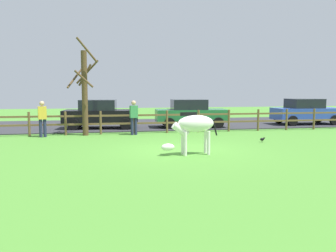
% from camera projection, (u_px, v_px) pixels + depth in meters
% --- Properties ---
extents(ground_plane, '(60.00, 60.00, 0.00)m').
position_uv_depth(ground_plane, '(182.00, 150.00, 12.34)').
color(ground_plane, '#47842D').
extents(parking_asphalt, '(28.00, 7.40, 0.05)m').
position_uv_depth(parking_asphalt, '(148.00, 124.00, 21.42)').
color(parking_asphalt, '#2D2D33').
rests_on(parking_asphalt, ground_plane).
extents(paddock_fence, '(21.28, 0.11, 1.13)m').
position_uv_depth(paddock_fence, '(151.00, 120.00, 17.08)').
color(paddock_fence, brown).
rests_on(paddock_fence, ground_plane).
extents(bare_tree, '(1.50, 1.46, 4.49)m').
position_uv_depth(bare_tree, '(84.00, 90.00, 16.14)').
color(bare_tree, '#513A23').
rests_on(bare_tree, ground_plane).
extents(zebra, '(1.94, 0.55, 1.41)m').
position_uv_depth(zebra, '(193.00, 127.00, 11.34)').
color(zebra, white).
rests_on(zebra, ground_plane).
extents(crow_on_grass, '(0.21, 0.10, 0.20)m').
position_uv_depth(crow_on_grass, '(262.00, 139.00, 14.17)').
color(crow_on_grass, black).
rests_on(crow_on_grass, ground_plane).
extents(parked_car_green, '(4.11, 2.11, 1.56)m').
position_uv_depth(parked_car_green, '(191.00, 113.00, 19.53)').
color(parked_car_green, '#236B38').
rests_on(parked_car_green, parking_asphalt).
extents(parked_car_black, '(4.16, 2.23, 1.56)m').
position_uv_depth(parked_car_black, '(100.00, 114.00, 18.91)').
color(parked_car_black, black).
rests_on(parked_car_black, parking_asphalt).
extents(parked_car_blue, '(4.05, 1.97, 1.56)m').
position_uv_depth(parked_car_blue, '(306.00, 111.00, 21.15)').
color(parked_car_blue, '#2D4CAD').
rests_on(parked_car_blue, parking_asphalt).
extents(visitor_left_of_tree, '(0.39, 0.27, 1.64)m').
position_uv_depth(visitor_left_of_tree, '(134.00, 116.00, 16.42)').
color(visitor_left_of_tree, '#232847').
rests_on(visitor_left_of_tree, ground_plane).
extents(visitor_right_of_tree, '(0.40, 0.30, 1.64)m').
position_uv_depth(visitor_right_of_tree, '(42.00, 117.00, 15.62)').
color(visitor_right_of_tree, '#232847').
rests_on(visitor_right_of_tree, ground_plane).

